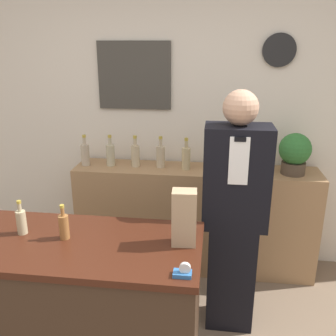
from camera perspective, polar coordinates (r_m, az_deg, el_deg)
back_wall at (r=3.38m, az=0.58°, el=7.89°), size 5.20×0.09×2.70m
back_shelf at (r=3.40m, az=4.06°, el=-7.75°), size 2.10×0.39×0.95m
display_counter at (r=2.48m, az=-13.38°, el=-20.03°), size 1.46×0.67×0.91m
shopkeeper at (r=2.61m, az=10.01°, el=-7.34°), size 0.43×0.27×1.71m
potted_plant at (r=3.21m, az=18.75°, el=2.25°), size 0.26×0.26×0.34m
paper_bag at (r=2.07m, az=2.48°, el=-7.58°), size 0.14×0.11×0.32m
tape_dispenser at (r=1.87m, az=2.34°, el=-15.52°), size 0.09×0.06×0.07m
counter_bottle_1 at (r=2.37m, az=-21.44°, el=-7.56°), size 0.06×0.06×0.21m
counter_bottle_2 at (r=2.24m, az=-15.59°, el=-8.50°), size 0.06×0.06×0.21m
shelf_bottle_0 at (r=3.36m, az=-12.50°, el=2.11°), size 0.07×0.07×0.27m
shelf_bottle_1 at (r=3.31m, az=-8.76°, el=2.10°), size 0.07×0.07×0.27m
shelf_bottle_2 at (r=3.26m, az=-4.99°, el=1.99°), size 0.07×0.07×0.27m
shelf_bottle_3 at (r=3.22m, az=-1.13°, el=1.87°), size 0.07×0.07×0.27m
shelf_bottle_4 at (r=3.18m, az=2.76°, el=1.59°), size 0.07×0.07×0.27m
shelf_bottle_5 at (r=3.19m, az=6.77°, el=1.53°), size 0.07×0.07×0.27m
shelf_bottle_6 at (r=3.18m, az=10.75°, el=1.32°), size 0.07×0.07×0.27m
shelf_bottle_7 at (r=3.21m, az=14.68°, el=1.19°), size 0.07×0.07×0.27m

